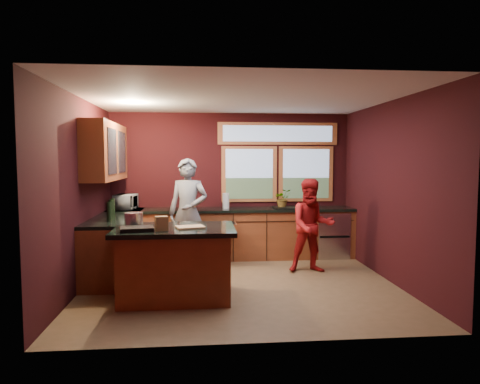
{
  "coord_description": "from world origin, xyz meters",
  "views": [
    {
      "loc": [
        -0.56,
        -6.1,
        1.83
      ],
      "look_at": [
        0.03,
        0.4,
        1.33
      ],
      "focal_mm": 32.0,
      "sensor_mm": 36.0,
      "label": 1
    }
  ],
  "objects": [
    {
      "name": "paper_bag",
      "position": [
        -1.06,
        -0.78,
        1.03
      ],
      "size": [
        0.18,
        0.16,
        0.18
      ],
      "primitive_type": "cube",
      "rotation": [
        0.0,
        0.0,
        0.27
      ],
      "color": "brown",
      "rests_on": "island"
    },
    {
      "name": "left_counter",
      "position": [
        -1.95,
        0.85,
        0.47
      ],
      "size": [
        0.64,
        2.3,
        0.93
      ],
      "color": "#602C16",
      "rests_on": "floor"
    },
    {
      "name": "floor",
      "position": [
        0.0,
        0.0,
        0.0
      ],
      "size": [
        4.5,
        4.5,
        0.0
      ],
      "primitive_type": "plane",
      "color": "brown",
      "rests_on": "ground"
    },
    {
      "name": "black_tray",
      "position": [
        -1.36,
        -0.78,
        0.97
      ],
      "size": [
        0.44,
        0.34,
        0.05
      ],
      "primitive_type": "cube",
      "rotation": [
        0.0,
        0.0,
        0.16
      ],
      "color": "black",
      "rests_on": "island"
    },
    {
      "name": "stock_pot",
      "position": [
        -1.46,
        -0.38,
        1.03
      ],
      "size": [
        0.24,
        0.24,
        0.18
      ],
      "primitive_type": "cylinder",
      "color": "silver",
      "rests_on": "island"
    },
    {
      "name": "person_red",
      "position": [
        1.22,
        0.61,
        0.76
      ],
      "size": [
        0.75,
        0.6,
        1.52
      ],
      "primitive_type": "imported",
      "rotation": [
        0.0,
        0.0,
        -0.03
      ],
      "color": "maroon",
      "rests_on": "floor"
    },
    {
      "name": "potted_plant",
      "position": [
        0.96,
        1.75,
        1.1
      ],
      "size": [
        0.31,
        0.27,
        0.35
      ],
      "primitive_type": "imported",
      "color": "#999999",
      "rests_on": "back_counter"
    },
    {
      "name": "cutting_board",
      "position": [
        -0.71,
        -0.58,
        0.95
      ],
      "size": [
        0.4,
        0.33,
        0.02
      ],
      "primitive_type": "cube",
      "rotation": [
        0.0,
        0.0,
        0.25
      ],
      "color": "tan",
      "rests_on": "island"
    },
    {
      "name": "island",
      "position": [
        -0.91,
        -0.53,
        0.48
      ],
      "size": [
        1.55,
        1.05,
        0.95
      ],
      "color": "#602C16",
      "rests_on": "floor"
    },
    {
      "name": "room_shell",
      "position": [
        -0.6,
        0.32,
        1.8
      ],
      "size": [
        4.52,
        4.02,
        2.71
      ],
      "color": "black",
      "rests_on": "ground"
    },
    {
      "name": "back_counter",
      "position": [
        0.2,
        1.7,
        0.46
      ],
      "size": [
        4.5,
        0.64,
        0.93
      ],
      "color": "#602C16",
      "rests_on": "floor"
    },
    {
      "name": "person_grey",
      "position": [
        -0.79,
        1.13,
        0.92
      ],
      "size": [
        0.77,
        0.6,
        1.85
      ],
      "primitive_type": "imported",
      "rotation": [
        0.0,
        0.0,
        -0.26
      ],
      "color": "slate",
      "rests_on": "floor"
    },
    {
      "name": "paper_towel",
      "position": [
        -0.12,
        1.7,
        1.07
      ],
      "size": [
        0.12,
        0.12,
        0.28
      ],
      "primitive_type": "cylinder",
      "color": "silver",
      "rests_on": "back_counter"
    },
    {
      "name": "microwave",
      "position": [
        -1.92,
        1.7,
        1.07
      ],
      "size": [
        0.38,
        0.52,
        0.27
      ],
      "primitive_type": "imported",
      "rotation": [
        0.0,
        0.0,
        1.46
      ],
      "color": "#999999",
      "rests_on": "left_counter"
    }
  ]
}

